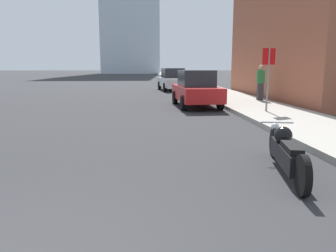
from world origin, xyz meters
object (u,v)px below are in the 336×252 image
(motorcycle, at_px, (286,151))
(parked_car_white, at_px, (173,79))
(stop_sign, at_px, (268,69))
(parked_car_red, at_px, (196,89))
(pedestrian, at_px, (261,82))

(motorcycle, bearing_deg, parked_car_white, 101.82)
(parked_car_white, bearing_deg, stop_sign, -85.58)
(stop_sign, bearing_deg, parked_car_white, 99.96)
(parked_car_red, xyz_separation_m, parked_car_white, (-0.15, 10.86, 0.03))
(motorcycle, bearing_deg, pedestrian, 83.83)
(parked_car_white, distance_m, pedestrian, 10.21)
(parked_car_red, relative_size, parked_car_white, 0.93)
(parked_car_red, distance_m, pedestrian, 3.75)
(stop_sign, height_order, pedestrian, stop_sign)
(motorcycle, distance_m, stop_sign, 7.27)
(motorcycle, distance_m, parked_car_white, 20.52)
(motorcycle, relative_size, pedestrian, 1.48)
(motorcycle, height_order, pedestrian, pedestrian)
(motorcycle, distance_m, parked_car_red, 9.66)
(motorcycle, distance_m, pedestrian, 11.53)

